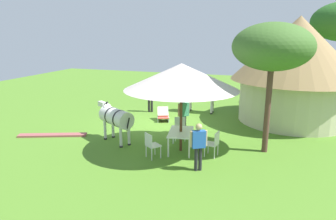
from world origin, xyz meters
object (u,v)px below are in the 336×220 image
(patio_chair_east_end, at_px, (214,142))
(striped_lounge_chair, at_px, (163,116))
(guest_beside_umbrella, at_px, (199,143))
(guest_behind_table, at_px, (184,112))
(patio_chair_near_hut, at_px, (151,144))
(acacia_tree_right_background, at_px, (273,47))
(thatched_hut, at_px, (296,66))
(shade_umbrella, at_px, (181,77))
(patio_dining_table, at_px, (181,134))
(zebra_nearest_camera, at_px, (200,94))
(patio_chair_near_lawn, at_px, (180,127))
(standing_watcher, at_px, (150,93))
(zebra_by_umbrella, at_px, (115,117))

(patio_chair_east_end, height_order, striped_lounge_chair, patio_chair_east_end)
(guest_beside_umbrella, height_order, guest_behind_table, guest_behind_table)
(patio_chair_near_hut, height_order, acacia_tree_right_background, acacia_tree_right_background)
(guest_behind_table, distance_m, acacia_tree_right_background, 4.47)
(thatched_hut, xyz_separation_m, acacia_tree_right_background, (4.63, -1.08, 1.05))
(shade_umbrella, xyz_separation_m, patio_dining_table, (0.00, 0.00, -2.08))
(acacia_tree_right_background, bearing_deg, patio_chair_east_end, -57.31)
(thatched_hut, bearing_deg, zebra_nearest_camera, -92.42)
(patio_chair_near_lawn, xyz_separation_m, guest_beside_umbrella, (2.64, 1.39, 0.41))
(patio_chair_near_hut, height_order, striped_lounge_chair, patio_chair_near_hut)
(shade_umbrella, relative_size, standing_watcher, 2.36)
(zebra_by_umbrella, xyz_separation_m, acacia_tree_right_background, (-0.84, 5.62, 2.73))
(patio_chair_near_lawn, distance_m, zebra_nearest_camera, 4.57)
(patio_chair_near_hut, relative_size, guest_behind_table, 0.56)
(guest_beside_umbrella, bearing_deg, guest_behind_table, 83.50)
(zebra_nearest_camera, height_order, zebra_by_umbrella, zebra_nearest_camera)
(guest_beside_umbrella, bearing_deg, acacia_tree_right_background, 20.66)
(striped_lounge_chair, distance_m, zebra_by_umbrella, 3.58)
(guest_behind_table, height_order, zebra_by_umbrella, guest_behind_table)
(guest_behind_table, bearing_deg, thatched_hut, 167.43)
(patio_chair_near_lawn, distance_m, standing_watcher, 4.68)
(patio_chair_near_hut, relative_size, zebra_by_umbrella, 0.45)
(zebra_nearest_camera, height_order, acacia_tree_right_background, acacia_tree_right_background)
(shade_umbrella, relative_size, guest_beside_umbrella, 2.63)
(zebra_by_umbrella, bearing_deg, patio_chair_east_end, -63.16)
(patio_dining_table, height_order, striped_lounge_chair, patio_dining_table)
(patio_chair_near_lawn, relative_size, patio_chair_east_end, 1.00)
(patio_chair_east_end, bearing_deg, acacia_tree_right_background, -49.76)
(patio_chair_east_end, distance_m, zebra_by_umbrella, 3.98)
(shade_umbrella, distance_m, patio_chair_east_end, 2.55)
(guest_beside_umbrella, distance_m, striped_lounge_chair, 5.78)
(guest_beside_umbrella, bearing_deg, shade_umbrella, 94.84)
(guest_beside_umbrella, xyz_separation_m, striped_lounge_chair, (-4.93, -2.94, -0.67))
(patio_dining_table, distance_m, guest_behind_table, 1.94)
(acacia_tree_right_background, bearing_deg, standing_watcher, -123.19)
(shade_umbrella, xyz_separation_m, guest_beside_umbrella, (1.44, 1.00, -1.81))
(standing_watcher, xyz_separation_m, acacia_tree_right_background, (4.00, 6.11, 2.71))
(thatched_hut, xyz_separation_m, patio_chair_near_lawn, (4.34, -4.39, -2.17))
(thatched_hut, xyz_separation_m, guest_behind_table, (3.67, -4.44, -1.73))
(patio_chair_near_lawn, distance_m, striped_lounge_chair, 2.78)
(zebra_nearest_camera, bearing_deg, standing_watcher, 107.68)
(patio_chair_near_lawn, bearing_deg, striped_lounge_chair, -73.78)
(patio_chair_near_lawn, xyz_separation_m, zebra_nearest_camera, (-4.53, -0.24, 0.50))
(zebra_nearest_camera, bearing_deg, patio_chair_near_hut, 178.72)
(patio_chair_east_end, relative_size, guest_beside_umbrella, 0.58)
(patio_dining_table, xyz_separation_m, guest_beside_umbrella, (1.44, 1.00, 0.27))
(zebra_nearest_camera, bearing_deg, patio_chair_east_end, -162.48)
(thatched_hut, xyz_separation_m, shade_umbrella, (5.54, -4.01, 0.05))
(shade_umbrella, distance_m, acacia_tree_right_background, 3.23)
(thatched_hut, bearing_deg, patio_chair_near_hut, -36.11)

